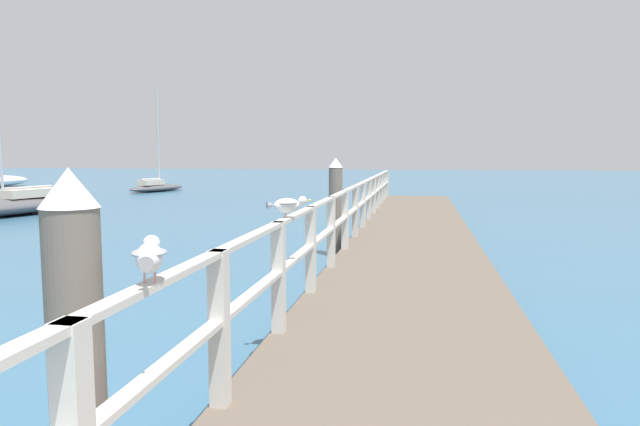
% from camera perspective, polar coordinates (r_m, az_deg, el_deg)
% --- Properties ---
extents(pier_deck, '(2.56, 24.24, 0.39)m').
position_cam_1_polar(pier_deck, '(11.75, 9.43, -3.48)').
color(pier_deck, brown).
rests_on(pier_deck, ground_plane).
extents(pier_railing, '(0.12, 22.76, 1.08)m').
position_cam_1_polar(pier_railing, '(11.71, 3.62, 0.81)').
color(pier_railing, beige).
rests_on(pier_railing, pier_deck).
extents(dock_piling_near, '(0.29, 0.29, 2.05)m').
position_cam_1_polar(dock_piling_near, '(3.20, -23.60, -14.21)').
color(dock_piling_near, '#6B6056').
rests_on(dock_piling_near, ground_plane).
extents(dock_piling_far, '(0.29, 0.29, 2.05)m').
position_cam_1_polar(dock_piling_far, '(11.51, 1.60, 0.61)').
color(dock_piling_far, '#6B6056').
rests_on(dock_piling_far, ground_plane).
extents(seagull_foreground, '(0.25, 0.46, 0.21)m').
position_cam_1_polar(seagull_foreground, '(2.93, -17.07, -4.18)').
color(seagull_foreground, white).
rests_on(seagull_foreground, pier_railing).
extents(seagull_background, '(0.42, 0.31, 0.21)m').
position_cam_1_polar(seagull_background, '(5.66, -3.36, 0.87)').
color(seagull_background, white).
rests_on(seagull_background, pier_railing).
extents(boat_2, '(3.14, 6.09, 6.92)m').
position_cam_1_polar(boat_2, '(22.39, -28.93, 0.77)').
color(boat_2, '#4C4C51').
rests_on(boat_2, ground_plane).
extents(boat_5, '(2.39, 4.40, 5.83)m').
position_cam_1_polar(boat_5, '(33.55, -16.41, 2.65)').
color(boat_5, '#4C4C51').
rests_on(boat_5, ground_plane).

